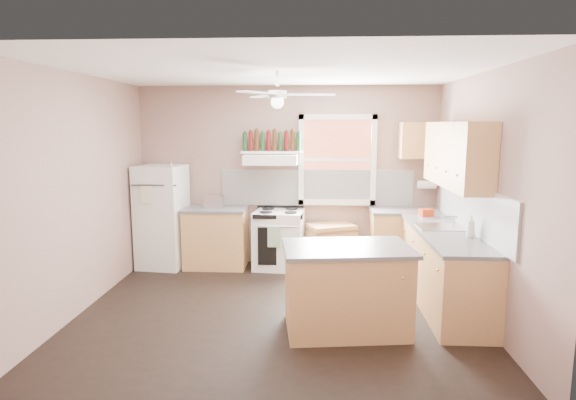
# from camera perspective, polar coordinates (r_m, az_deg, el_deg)

# --- Properties ---
(floor) EXTENTS (4.50, 4.50, 0.00)m
(floor) POSITION_cam_1_polar(r_m,az_deg,el_deg) (5.71, -1.20, -12.95)
(floor) COLOR black
(floor) RESTS_ON ground
(ceiling) EXTENTS (4.50, 4.50, 0.00)m
(ceiling) POSITION_cam_1_polar(r_m,az_deg,el_deg) (5.33, -1.29, 15.08)
(ceiling) COLOR white
(ceiling) RESTS_ON ground
(wall_back) EXTENTS (4.50, 0.05, 2.70)m
(wall_back) POSITION_cam_1_polar(r_m,az_deg,el_deg) (7.36, -0.05, 2.88)
(wall_back) COLOR #886A5F
(wall_back) RESTS_ON ground
(wall_right) EXTENTS (0.05, 4.00, 2.70)m
(wall_right) POSITION_cam_1_polar(r_m,az_deg,el_deg) (5.66, 22.38, 0.34)
(wall_right) COLOR #886A5F
(wall_right) RESTS_ON ground
(wall_left) EXTENTS (0.05, 4.00, 2.70)m
(wall_left) POSITION_cam_1_polar(r_m,az_deg,el_deg) (5.98, -23.55, 0.69)
(wall_left) COLOR #886A5F
(wall_left) RESTS_ON ground
(backsplash_back) EXTENTS (2.90, 0.03, 0.55)m
(backsplash_back) POSITION_cam_1_polar(r_m,az_deg,el_deg) (7.33, 3.45, 1.46)
(backsplash_back) COLOR white
(backsplash_back) RESTS_ON wall_back
(backsplash_right) EXTENTS (0.03, 2.60, 0.55)m
(backsplash_right) POSITION_cam_1_polar(r_m,az_deg,el_deg) (5.95, 20.98, -0.89)
(backsplash_right) COLOR white
(backsplash_right) RESTS_ON wall_right
(window_view) EXTENTS (1.00, 0.02, 1.20)m
(window_view) POSITION_cam_1_polar(r_m,az_deg,el_deg) (7.29, 5.85, 4.75)
(window_view) COLOR brown
(window_view) RESTS_ON wall_back
(window_frame) EXTENTS (1.16, 0.07, 1.36)m
(window_frame) POSITION_cam_1_polar(r_m,az_deg,el_deg) (7.27, 5.86, 4.73)
(window_frame) COLOR white
(window_frame) RESTS_ON wall_back
(refrigerator) EXTENTS (0.72, 0.70, 1.53)m
(refrigerator) POSITION_cam_1_polar(r_m,az_deg,el_deg) (7.43, -14.68, -1.92)
(refrigerator) COLOR white
(refrigerator) RESTS_ON floor
(base_cabinet_left) EXTENTS (0.90, 0.60, 0.86)m
(base_cabinet_left) POSITION_cam_1_polar(r_m,az_deg,el_deg) (7.34, -8.51, -4.54)
(base_cabinet_left) COLOR tan
(base_cabinet_left) RESTS_ON floor
(counter_left) EXTENTS (0.92, 0.62, 0.04)m
(counter_left) POSITION_cam_1_polar(r_m,az_deg,el_deg) (7.25, -8.59, -1.08)
(counter_left) COLOR #515153
(counter_left) RESTS_ON base_cabinet_left
(toaster) EXTENTS (0.29, 0.17, 0.18)m
(toaster) POSITION_cam_1_polar(r_m,az_deg,el_deg) (7.22, -8.77, -0.23)
(toaster) COLOR silver
(toaster) RESTS_ON counter_left
(stove) EXTENTS (0.77, 0.71, 0.86)m
(stove) POSITION_cam_1_polar(r_m,az_deg,el_deg) (7.21, -1.05, -4.68)
(stove) COLOR white
(stove) RESTS_ON floor
(range_hood) EXTENTS (0.78, 0.50, 0.14)m
(range_hood) POSITION_cam_1_polar(r_m,az_deg,el_deg) (7.08, -2.04, 4.82)
(range_hood) COLOR white
(range_hood) RESTS_ON wall_back
(bottle_shelf) EXTENTS (0.90, 0.26, 0.03)m
(bottle_shelf) POSITION_cam_1_polar(r_m,az_deg,el_deg) (7.19, -1.96, 5.69)
(bottle_shelf) COLOR white
(bottle_shelf) RESTS_ON range_hood
(cart) EXTENTS (0.77, 0.65, 0.66)m
(cart) POSITION_cam_1_polar(r_m,az_deg,el_deg) (7.27, 5.12, -5.43)
(cart) COLOR tan
(cart) RESTS_ON floor
(base_cabinet_corner) EXTENTS (1.00, 0.60, 0.86)m
(base_cabinet_corner) POSITION_cam_1_polar(r_m,az_deg,el_deg) (7.31, 13.68, -4.74)
(base_cabinet_corner) COLOR tan
(base_cabinet_corner) RESTS_ON floor
(base_cabinet_right) EXTENTS (0.60, 2.20, 0.86)m
(base_cabinet_right) POSITION_cam_1_polar(r_m,az_deg,el_deg) (6.04, 17.98, -7.86)
(base_cabinet_right) COLOR tan
(base_cabinet_right) RESTS_ON floor
(counter_corner) EXTENTS (1.02, 0.62, 0.04)m
(counter_corner) POSITION_cam_1_polar(r_m,az_deg,el_deg) (7.22, 13.81, -1.27)
(counter_corner) COLOR #515153
(counter_corner) RESTS_ON base_cabinet_corner
(counter_right) EXTENTS (0.62, 2.22, 0.04)m
(counter_right) POSITION_cam_1_polar(r_m,az_deg,el_deg) (5.93, 18.10, -3.69)
(counter_right) COLOR #515153
(counter_right) RESTS_ON base_cabinet_right
(sink) EXTENTS (0.55, 0.45, 0.03)m
(sink) POSITION_cam_1_polar(r_m,az_deg,el_deg) (6.11, 17.63, -3.14)
(sink) COLOR silver
(sink) RESTS_ON counter_right
(faucet) EXTENTS (0.03, 0.03, 0.14)m
(faucet) POSITION_cam_1_polar(r_m,az_deg,el_deg) (6.14, 19.11, -2.45)
(faucet) COLOR silver
(faucet) RESTS_ON sink
(upper_cabinet_right) EXTENTS (0.33, 1.80, 0.76)m
(upper_cabinet_right) POSITION_cam_1_polar(r_m,az_deg,el_deg) (6.03, 19.32, 5.12)
(upper_cabinet_right) COLOR tan
(upper_cabinet_right) RESTS_ON wall_right
(upper_cabinet_corner) EXTENTS (0.60, 0.33, 0.52)m
(upper_cabinet_corner) POSITION_cam_1_polar(r_m,az_deg,el_deg) (7.28, 15.48, 6.83)
(upper_cabinet_corner) COLOR tan
(upper_cabinet_corner) RESTS_ON wall_back
(paper_towel) EXTENTS (0.26, 0.12, 0.12)m
(paper_towel) POSITION_cam_1_polar(r_m,az_deg,el_deg) (7.39, 16.13, 1.77)
(paper_towel) COLOR white
(paper_towel) RESTS_ON wall_back
(island) EXTENTS (1.31, 0.92, 0.86)m
(island) POSITION_cam_1_polar(r_m,az_deg,el_deg) (5.11, 6.94, -10.58)
(island) COLOR tan
(island) RESTS_ON floor
(island_top) EXTENTS (1.39, 1.00, 0.04)m
(island_top) POSITION_cam_1_polar(r_m,az_deg,el_deg) (4.98, 7.04, -5.69)
(island_top) COLOR #515153
(island_top) RESTS_ON island
(ceiling_fan_hub) EXTENTS (0.20, 0.20, 0.08)m
(ceiling_fan_hub) POSITION_cam_1_polar(r_m,az_deg,el_deg) (5.31, -1.28, 12.39)
(ceiling_fan_hub) COLOR white
(ceiling_fan_hub) RESTS_ON ceiling
(soap_bottle) EXTENTS (0.13, 0.13, 0.25)m
(soap_bottle) POSITION_cam_1_polar(r_m,az_deg,el_deg) (5.65, 20.87, -2.94)
(soap_bottle) COLOR silver
(soap_bottle) RESTS_ON counter_right
(red_caddy) EXTENTS (0.21, 0.17, 0.10)m
(red_caddy) POSITION_cam_1_polar(r_m,az_deg,el_deg) (6.76, 16.04, -1.45)
(red_caddy) COLOR #B42E0F
(red_caddy) RESTS_ON counter_right
(wine_bottles) EXTENTS (0.86, 0.06, 0.31)m
(wine_bottles) POSITION_cam_1_polar(r_m,az_deg,el_deg) (7.19, -1.95, 6.96)
(wine_bottles) COLOR #143819
(wine_bottles) RESTS_ON bottle_shelf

